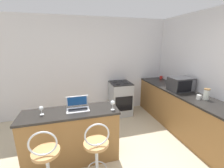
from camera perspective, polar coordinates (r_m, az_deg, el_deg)
The scene contains 13 objects.
wall_back at distance 4.16m, azimuth -7.60°, elevation 6.33°, with size 12.00×0.06×2.60m.
breakfast_bar at distance 2.71m, azimuth -14.90°, elevation -18.64°, with size 1.52×0.51×0.90m.
counter_right at distance 3.75m, azimuth 25.76°, elevation -9.73°, with size 0.63×3.11×0.90m.
bar_stool_near at distance 2.29m, azimuth -23.39°, elevation -26.51°, with size 0.40×0.40×1.00m.
bar_stool_far at distance 2.28m, azimuth -5.82°, elevation -25.44°, with size 0.40×0.40×1.00m.
laptop at distance 2.53m, azimuth -12.95°, elevation -8.10°, with size 0.35×0.25×0.21m.
microwave at distance 3.68m, azimuth 24.74°, elevation -0.06°, with size 0.50×0.36×0.30m.
stove_range at distance 4.20m, azimuth 3.22°, elevation -5.43°, with size 0.55×0.61×0.91m.
mug_red at distance 4.71m, azimuth 18.14°, elevation 2.39°, with size 0.09×0.07×0.09m.
wine_glass_tall at distance 2.41m, azimuth 0.25°, elevation -7.25°, with size 0.07×0.07×0.16m.
storage_jar at distance 3.35m, azimuth 32.30°, elevation -3.27°, with size 0.10×0.10×0.22m.
mug_white at distance 3.31m, azimuth 30.17°, elevation -4.33°, with size 0.09×0.07×0.09m.
wine_glass_short at distance 2.50m, azimuth -25.39°, elevation -8.45°, with size 0.07×0.07×0.14m.
Camera 1 is at (-0.57, -1.45, 1.95)m, focal length 24.00 mm.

